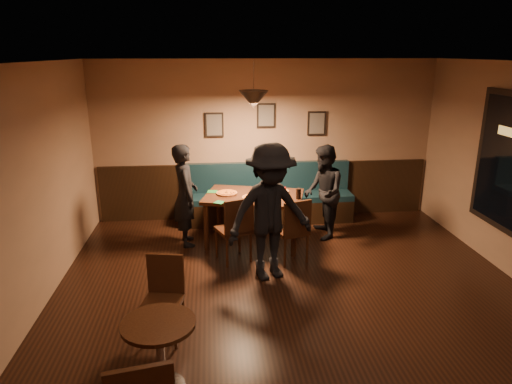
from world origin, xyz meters
The scene contains 26 objects.
floor centered at (0.00, 0.00, 0.00)m, with size 7.00×7.00×0.00m, color black.
ceiling centered at (0.00, 0.00, 2.80)m, with size 7.00×7.00×0.00m, color silver.
wall_back centered at (0.00, 3.50, 1.40)m, with size 6.00×6.00×0.00m, color #8C704F.
wall_left centered at (-3.00, 0.00, 1.40)m, with size 7.00×7.00×0.00m, color #8C704F.
wainscot centered at (0.00, 3.47, 0.50)m, with size 5.88×0.06×1.00m, color black.
booth_bench centered at (0.00, 3.20, 0.50)m, with size 3.00×0.60×1.00m, color #0F232D, non-canonical shape.
picture_left centered at (-0.90, 3.47, 1.70)m, with size 0.32×0.04×0.42m, color black.
picture_center centered at (0.00, 3.47, 1.85)m, with size 0.32×0.04×0.42m, color black.
picture_right centered at (0.90, 3.47, 1.70)m, with size 0.32×0.04×0.42m, color black.
pendant_lamp centered at (-0.33, 2.24, 2.25)m, with size 0.44×0.44×0.25m, color black.
dining_table centered at (-0.33, 2.24, 0.40)m, with size 1.48×0.95×0.79m, color #321B0E.
chair_near_left centered at (-0.69, 1.66, 0.49)m, with size 0.43×0.43×0.98m, color black, non-canonical shape.
chair_near_right centered at (0.13, 1.57, 0.48)m, with size 0.42×0.42×0.95m, color black, non-canonical shape.
diner_left centered at (-1.38, 2.33, 0.80)m, with size 0.58×0.38×1.59m, color black.
diner_right centered at (0.80, 2.39, 0.76)m, with size 0.74×0.58×1.52m, color black.
diner_front centered at (-0.23, 1.08, 0.91)m, with size 1.18×0.68×1.83m, color black.
pizza_a centered at (-0.74, 2.34, 0.81)m, with size 0.32×0.32×0.04m, color #C68025.
pizza_b centered at (-0.36, 2.07, 0.81)m, with size 0.33×0.33×0.04m, color gold.
pizza_c centered at (0.06, 2.35, 0.81)m, with size 0.34×0.34×0.04m, color #C07A24.
soda_glass centered at (0.32, 1.99, 0.87)m, with size 0.08×0.08×0.16m, color black.
tabasco_bottle centered at (0.15, 2.23, 0.86)m, with size 0.03×0.03×0.13m, color #921104.
napkin_a centered at (-0.97, 2.48, 0.80)m, with size 0.15×0.15×0.01m, color #1E702C.
napkin_b centered at (-0.87, 1.93, 0.80)m, with size 0.14×0.14×0.01m, color #1D6D37.
cutlery_set centered at (-0.39, 1.87, 0.80)m, with size 0.02×0.21×0.00m, color #B6B7BB.
cafe_table centered at (-1.47, -0.97, 0.34)m, with size 0.65×0.65×0.69m, color black.
cafe_chair_far centered at (-1.52, -0.19, 0.44)m, with size 0.39×0.39×0.89m, color black, non-canonical shape.
Camera 1 is at (-0.98, -4.47, 2.91)m, focal length 32.23 mm.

